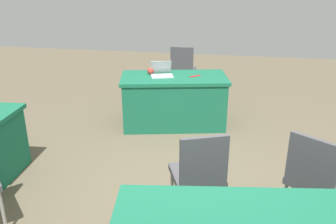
{
  "coord_description": "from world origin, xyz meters",
  "views": [
    {
      "loc": [
        -0.44,
        3.02,
        2.17
      ],
      "look_at": [
        0.16,
        -0.18,
        0.9
      ],
      "focal_mm": 37.55,
      "sensor_mm": 36.0,
      "label": 1
    }
  ],
  "objects_px": {
    "chair_aisle": "(199,172)",
    "chair_back_row": "(183,68)",
    "laptop_silver": "(162,73)",
    "scissors_red": "(195,76)",
    "chair_tucked_right": "(315,177)",
    "table_foreground": "(174,101)",
    "yarn_ball": "(150,71)"
  },
  "relations": [
    {
      "from": "chair_aisle",
      "to": "laptop_silver",
      "type": "bearing_deg",
      "value": 87.47
    },
    {
      "from": "chair_back_row",
      "to": "scissors_red",
      "type": "xyz_separation_m",
      "value": [
        -0.38,
        1.34,
        0.22
      ]
    },
    {
      "from": "chair_back_row",
      "to": "scissors_red",
      "type": "height_order",
      "value": "chair_back_row"
    },
    {
      "from": "chair_aisle",
      "to": "laptop_silver",
      "type": "distance_m",
      "value": 2.41
    },
    {
      "from": "laptop_silver",
      "to": "chair_back_row",
      "type": "bearing_deg",
      "value": -112.79
    },
    {
      "from": "chair_aisle",
      "to": "laptop_silver",
      "type": "height_order",
      "value": "laptop_silver"
    },
    {
      "from": "chair_tucked_right",
      "to": "chair_aisle",
      "type": "relative_size",
      "value": 1.01
    },
    {
      "from": "chair_tucked_right",
      "to": "chair_aisle",
      "type": "height_order",
      "value": "chair_tucked_right"
    },
    {
      "from": "scissors_red",
      "to": "table_foreground",
      "type": "bearing_deg",
      "value": -31.53
    },
    {
      "from": "chair_tucked_right",
      "to": "chair_back_row",
      "type": "relative_size",
      "value": 0.99
    },
    {
      "from": "chair_aisle",
      "to": "chair_back_row",
      "type": "relative_size",
      "value": 0.98
    },
    {
      "from": "table_foreground",
      "to": "chair_back_row",
      "type": "xyz_separation_m",
      "value": [
        0.08,
        -1.41,
        0.16
      ]
    },
    {
      "from": "table_foreground",
      "to": "yarn_ball",
      "type": "relative_size",
      "value": 17.49
    },
    {
      "from": "chair_tucked_right",
      "to": "scissors_red",
      "type": "height_order",
      "value": "chair_tucked_right"
    },
    {
      "from": "chair_tucked_right",
      "to": "chair_back_row",
      "type": "height_order",
      "value": "chair_back_row"
    },
    {
      "from": "scissors_red",
      "to": "chair_back_row",
      "type": "bearing_deg",
      "value": -116.95
    },
    {
      "from": "table_foreground",
      "to": "chair_aisle",
      "type": "bearing_deg",
      "value": 105.29
    },
    {
      "from": "laptop_silver",
      "to": "chair_tucked_right",
      "type": "bearing_deg",
      "value": 111.54
    },
    {
      "from": "chair_back_row",
      "to": "scissors_red",
      "type": "relative_size",
      "value": 5.33
    },
    {
      "from": "chair_tucked_right",
      "to": "chair_aisle",
      "type": "xyz_separation_m",
      "value": [
        1.0,
        0.1,
        -0.01
      ]
    },
    {
      "from": "chair_tucked_right",
      "to": "yarn_ball",
      "type": "relative_size",
      "value": 9.82
    },
    {
      "from": "table_foreground",
      "to": "chair_tucked_right",
      "type": "xyz_separation_m",
      "value": [
        -1.61,
        2.16,
        0.16
      ]
    },
    {
      "from": "chair_tucked_right",
      "to": "scissors_red",
      "type": "bearing_deg",
      "value": 155.67
    },
    {
      "from": "laptop_silver",
      "to": "scissors_red",
      "type": "xyz_separation_m",
      "value": [
        -0.49,
        -0.06,
        -0.04
      ]
    },
    {
      "from": "chair_tucked_right",
      "to": "chair_back_row",
      "type": "distance_m",
      "value": 3.94
    },
    {
      "from": "chair_aisle",
      "to": "yarn_ball",
      "type": "distance_m",
      "value": 2.53
    },
    {
      "from": "chair_back_row",
      "to": "scissors_red",
      "type": "bearing_deg",
      "value": -74.55
    },
    {
      "from": "table_foreground",
      "to": "chair_tucked_right",
      "type": "bearing_deg",
      "value": 126.81
    },
    {
      "from": "chair_back_row",
      "to": "yarn_ball",
      "type": "height_order",
      "value": "chair_back_row"
    },
    {
      "from": "laptop_silver",
      "to": "scissors_red",
      "type": "distance_m",
      "value": 0.5
    },
    {
      "from": "laptop_silver",
      "to": "yarn_ball",
      "type": "height_order",
      "value": "laptop_silver"
    },
    {
      "from": "chair_tucked_right",
      "to": "yarn_ball",
      "type": "xyz_separation_m",
      "value": [
        1.98,
        -2.21,
        0.27
      ]
    }
  ]
}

